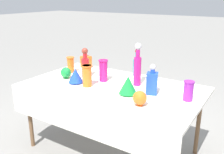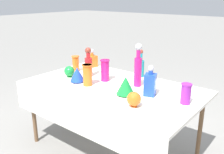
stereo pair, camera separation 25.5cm
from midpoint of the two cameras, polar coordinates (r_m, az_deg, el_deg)
The scene contains 17 objects.
ground_plane at distance 2.93m, azimuth 2.59°, elevation -16.22°, with size 40.00×40.00×0.00m, color gray.
display_table at distance 2.58m, azimuth 2.36°, elevation -3.51°, with size 1.82×1.07×0.76m.
tall_bottle_0 at distance 2.56m, azimuth 8.82°, elevation 2.21°, with size 0.08×0.08×0.45m.
tall_bottle_1 at distance 2.86m, azimuth -2.87°, elevation 3.02°, with size 0.09×0.09×0.34m.
tall_bottle_2 at distance 2.89m, azimuth 9.00°, elevation 2.41°, with size 0.09×0.09×0.32m.
square_decanter_0 at distance 2.36m, azimuth 11.80°, elevation -1.45°, with size 0.13×0.13×0.29m.
square_decanter_1 at distance 3.27m, azimuth -2.35°, elevation 3.89°, with size 0.13×0.13×0.24m.
slender_vase_0 at distance 3.08m, azimuth -5.98°, elevation 3.16°, with size 0.10×0.10×0.19m.
slender_vase_1 at distance 2.27m, azimuth 19.68°, elevation -3.55°, with size 0.09×0.09×0.18m.
slender_vase_2 at distance 2.71m, azimuth 1.09°, elevation 1.63°, with size 0.10×0.10×0.24m.
slender_vase_3 at distance 2.57m, azimuth -2.83°, elevation 0.57°, with size 0.11×0.11×0.22m.
fluted_vase_0 at distance 2.70m, azimuth -5.29°, elevation 0.59°, with size 0.16×0.16×0.16m.
fluted_vase_1 at distance 2.34m, azimuth 6.25°, elevation -1.98°, with size 0.17×0.17×0.18m.
round_bowl_0 at distance 2.88m, azimuth -7.25°, elevation 1.26°, with size 0.12×0.12×0.13m.
round_bowl_1 at distance 2.11m, azimuth 8.51°, elevation -5.09°, with size 0.12×0.12×0.13m.
price_tag_left at distance 2.11m, azimuth 0.14°, elevation -6.34°, with size 0.06×0.01×0.04m, color white.
price_tag_center at distance 2.65m, azimuth -12.94°, elevation -1.51°, with size 0.06×0.01×0.05m, color white.
Camera 2 is at (1.51, -1.90, 1.65)m, focal length 40.00 mm.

